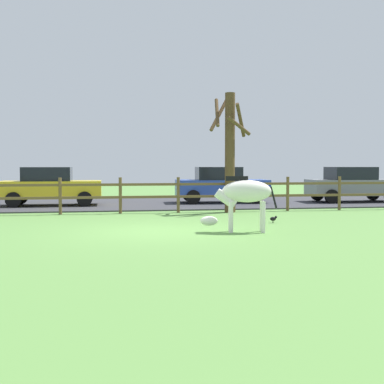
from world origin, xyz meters
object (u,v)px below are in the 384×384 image
at_px(bare_tree, 230,148).
at_px(parked_car_grey, 353,184).
at_px(zebra, 243,195).
at_px(parked_car_yellow, 50,186).
at_px(crow_on_grass, 273,219).
at_px(parked_car_blue, 221,184).

relative_size(bare_tree, parked_car_grey, 1.04).
bearing_deg(bare_tree, zebra, -100.21).
distance_m(zebra, parked_car_yellow, 10.57).
height_order(zebra, parked_car_grey, parked_car_grey).
xyz_separation_m(zebra, parked_car_grey, (7.50, 8.81, -0.08)).
relative_size(parked_car_yellow, parked_car_grey, 0.98).
distance_m(crow_on_grass, parked_car_blue, 7.56).
bearing_deg(parked_car_blue, parked_car_yellow, -176.87).
height_order(parked_car_grey, parked_car_blue, same).
bearing_deg(parked_car_grey, parked_car_yellow, 179.38).
relative_size(zebra, parked_car_yellow, 0.48).
height_order(zebra, parked_car_yellow, parked_car_yellow).
xyz_separation_m(parked_car_grey, parked_car_blue, (-5.93, 0.54, 0.00)).
distance_m(bare_tree, parked_car_grey, 7.60).
distance_m(crow_on_grass, parked_car_grey, 9.29).
relative_size(crow_on_grass, parked_car_grey, 0.05).
bearing_deg(zebra, parked_car_grey, 49.58).
bearing_deg(bare_tree, parked_car_blue, 81.26).
bearing_deg(parked_car_grey, bare_tree, -151.56).
xyz_separation_m(zebra, parked_car_blue, (1.58, 9.35, -0.08)).
distance_m(bare_tree, zebra, 5.52).
distance_m(parked_car_grey, parked_car_blue, 5.95).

